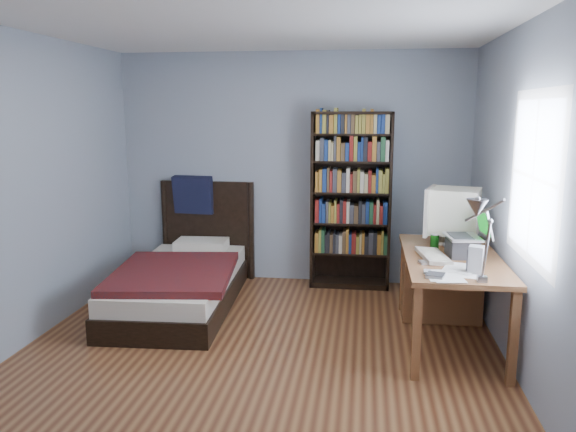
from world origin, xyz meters
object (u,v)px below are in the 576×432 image
(soda_can, at_px, (435,242))
(bed, at_px, (183,278))
(laptop, at_px, (465,243))
(bookshelf, at_px, (351,200))
(desk_lamp, at_px, (479,217))
(crt_monitor, at_px, (452,212))
(speaker, at_px, (476,259))
(desk, at_px, (443,278))
(keyboard, at_px, (433,256))

(soda_can, bearing_deg, bed, 170.06)
(laptop, distance_m, bookshelf, 1.70)
(desk_lamp, relative_size, soda_can, 5.04)
(crt_monitor, bearing_deg, speaker, -87.12)
(desk, height_order, speaker, speaker)
(laptop, relative_size, bed, 0.19)
(crt_monitor, height_order, bed, crt_monitor)
(speaker, height_order, soda_can, speaker)
(desk, xyz_separation_m, soda_can, (-0.12, -0.23, 0.38))
(crt_monitor, bearing_deg, keyboard, -111.09)
(crt_monitor, distance_m, keyboard, 0.63)
(desk, xyz_separation_m, crt_monitor, (0.05, 0.03, 0.60))
(keyboard, bearing_deg, speaker, -65.04)
(desk_lamp, bearing_deg, bed, 145.43)
(laptop, bearing_deg, speaker, -89.88)
(crt_monitor, height_order, speaker, crt_monitor)
(speaker, bearing_deg, desk, 113.76)
(soda_can, height_order, bed, bed)
(laptop, distance_m, desk_lamp, 1.16)
(speaker, bearing_deg, crt_monitor, 110.67)
(desk, xyz_separation_m, laptop, (0.09, -0.42, 0.43))
(desk, xyz_separation_m, keyboard, (-0.16, -0.51, 0.33))
(desk_lamp, xyz_separation_m, keyboard, (-0.13, 0.99, -0.51))
(speaker, distance_m, soda_can, 0.69)
(laptop, relative_size, desk_lamp, 0.62)
(desk, distance_m, speaker, 0.98)
(speaker, bearing_deg, bed, 175.16)
(crt_monitor, relative_size, laptop, 1.33)
(laptop, bearing_deg, bookshelf, 123.94)
(speaker, relative_size, bed, 0.09)
(desk, xyz_separation_m, bed, (-2.46, 0.18, -0.16))
(laptop, relative_size, keyboard, 0.85)
(desk, distance_m, bookshelf, 1.40)
(bookshelf, distance_m, bed, 1.92)
(keyboard, relative_size, speaker, 2.37)
(keyboard, xyz_separation_m, soda_can, (0.04, 0.28, 0.05))
(laptop, bearing_deg, desk, 102.22)
(soda_can, xyz_separation_m, bookshelf, (-0.73, 1.21, 0.14))
(desk, relative_size, crt_monitor, 2.89)
(crt_monitor, relative_size, soda_can, 4.11)
(keyboard, xyz_separation_m, bookshelf, (-0.69, 1.49, 0.19))
(keyboard, distance_m, soda_can, 0.28)
(desk, bearing_deg, crt_monitor, 29.63)
(desk_lamp, distance_m, soda_can, 1.35)
(desk, xyz_separation_m, desk_lamp, (-0.03, -1.50, 0.84))
(crt_monitor, distance_m, bookshelf, 1.31)
(soda_can, bearing_deg, laptop, -42.14)
(crt_monitor, distance_m, desk_lamp, 1.55)
(crt_monitor, relative_size, bookshelf, 0.28)
(crt_monitor, bearing_deg, laptop, -84.30)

